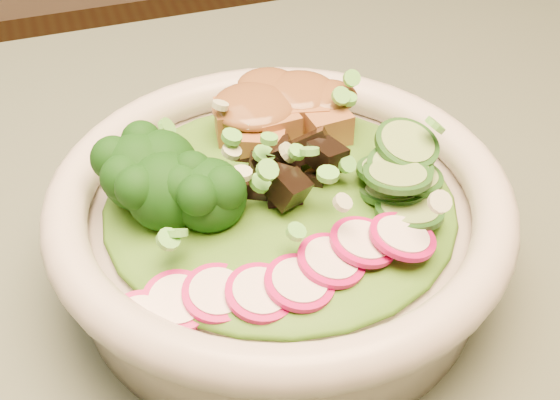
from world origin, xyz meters
name	(u,v)px	position (x,y,z in m)	size (l,w,h in m)	color
salad_bowl	(280,226)	(0.00, 0.06, 0.79)	(0.26, 0.26, 0.07)	beige
lettuce_bed	(280,199)	(0.00, 0.06, 0.81)	(0.20, 0.20, 0.02)	#255812
broccoli_florets	(168,185)	(-0.06, 0.07, 0.82)	(0.08, 0.07, 0.04)	black
radish_slices	(295,277)	(-0.01, -0.01, 0.81)	(0.11, 0.04, 0.02)	#AD0D56
cucumber_slices	(394,179)	(0.06, 0.04, 0.82)	(0.07, 0.07, 0.03)	#8AA75D
mushroom_heap	(278,167)	(0.01, 0.07, 0.82)	(0.07, 0.07, 0.04)	black
tofu_cubes	(275,120)	(0.02, 0.11, 0.82)	(0.09, 0.06, 0.03)	#965C32
peanut_sauce	(275,102)	(0.02, 0.11, 0.83)	(0.07, 0.05, 0.02)	brown
scallion_garnish	(280,166)	(0.00, 0.06, 0.83)	(0.18, 0.18, 0.02)	#59BB42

